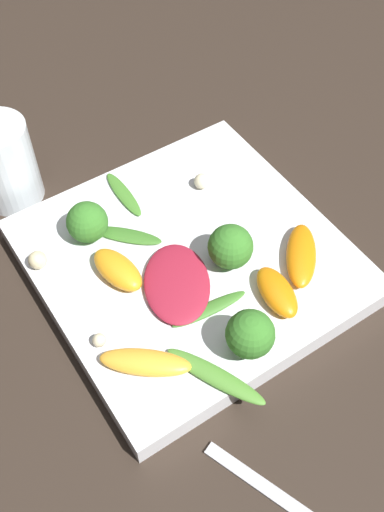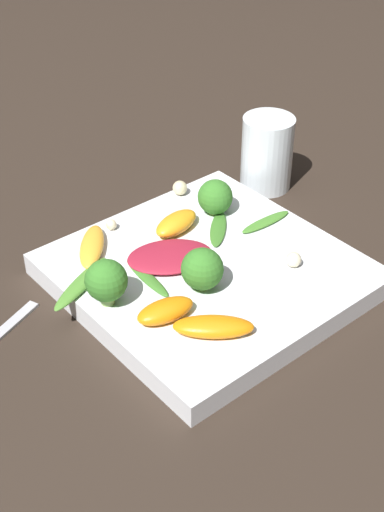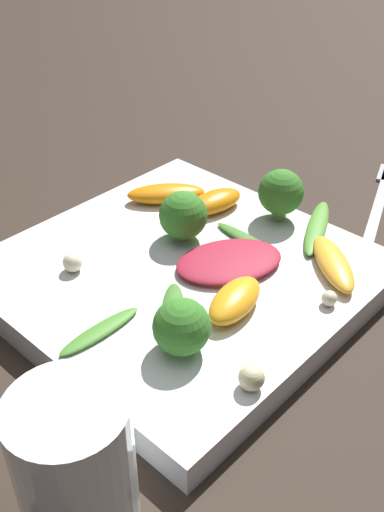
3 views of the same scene
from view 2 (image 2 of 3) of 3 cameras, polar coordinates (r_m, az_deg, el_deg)
name	(u,v)px [view 2 (image 2 of 3)]	position (r m, az deg, el deg)	size (l,w,h in m)	color
ground_plane	(208,283)	(0.78, 1.25, -2.16)	(2.40, 2.40, 0.00)	#2D231C
plate	(208,274)	(0.77, 1.27, -1.42)	(0.29, 0.29, 0.03)	white
drinking_glass	(267,153)	(0.93, 6.02, 8.20)	(0.07, 0.07, 0.10)	white
radicchio_leaf_0	(170,257)	(0.77, -1.76, -0.04)	(0.11, 0.10, 0.01)	maroon
orange_segment_0	(176,223)	(0.81, -1.27, 2.64)	(0.07, 0.04, 0.02)	orange
orange_segment_1	(213,327)	(0.67, 1.72, -5.67)	(0.08, 0.07, 0.02)	orange
orange_segment_2	(165,311)	(0.69, -2.14, -4.40)	(0.06, 0.04, 0.02)	orange
orange_segment_3	(92,246)	(0.79, -8.01, 0.77)	(0.07, 0.08, 0.01)	#FCAD33
broccoli_floret_0	(202,269)	(0.72, 0.83, -1.06)	(0.04, 0.04, 0.05)	#7A9E51
broccoli_floret_1	(106,281)	(0.70, -6.88, -2.00)	(0.04, 0.04, 0.05)	#7A9E51
broccoli_floret_2	(215,197)	(0.84, 1.87, 4.72)	(0.04, 0.04, 0.04)	#84AD5B
arugula_sprig_0	(81,283)	(0.74, -8.85, -2.17)	(0.09, 0.06, 0.01)	#518E33
arugula_sprig_1	(147,277)	(0.74, -3.62, -1.72)	(0.02, 0.08, 0.00)	#3D7528
arugula_sprig_2	(266,222)	(0.83, 5.92, 2.74)	(0.07, 0.02, 0.01)	#47842D
arugula_sprig_3	(218,229)	(0.82, 2.11, 2.21)	(0.06, 0.06, 0.00)	#3D7528
macadamia_nut_0	(294,260)	(0.76, 8.13, -0.29)	(0.02, 0.02, 0.02)	beige
macadamia_nut_1	(241,329)	(0.68, 3.93, -5.87)	(0.01, 0.01, 0.01)	beige
macadamia_nut_2	(180,188)	(0.88, -0.97, 5.46)	(0.02, 0.02, 0.02)	beige
macadamia_nut_3	(111,225)	(0.82, -6.48, 2.51)	(0.01, 0.01, 0.01)	beige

